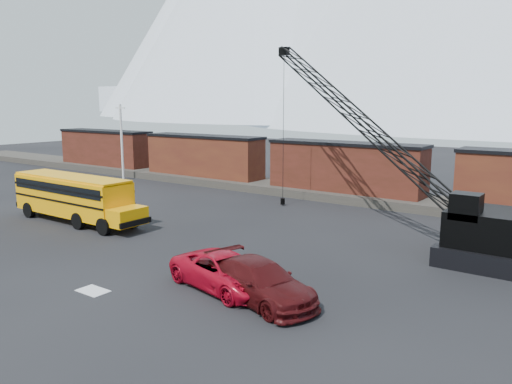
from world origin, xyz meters
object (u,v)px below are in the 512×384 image
at_px(school_bus, 75,196).
at_px(maroon_suv, 260,281).
at_px(red_pickup, 226,272).
at_px(crawler_crane, 360,120).

bearing_deg(school_bus, maroon_suv, -12.29).
distance_m(school_bus, red_pickup, 16.80).
xyz_separation_m(red_pickup, maroon_suv, (2.02, -0.22, 0.05)).
height_order(school_bus, maroon_suv, school_bus).
height_order(maroon_suv, crawler_crane, crawler_crane).
height_order(red_pickup, crawler_crane, crawler_crane).
bearing_deg(maroon_suv, red_pickup, 100.73).
height_order(school_bus, crawler_crane, crawler_crane).
xyz_separation_m(school_bus, crawler_crane, (16.35, 9.84, 5.26)).
bearing_deg(crawler_crane, red_pickup, -90.04).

